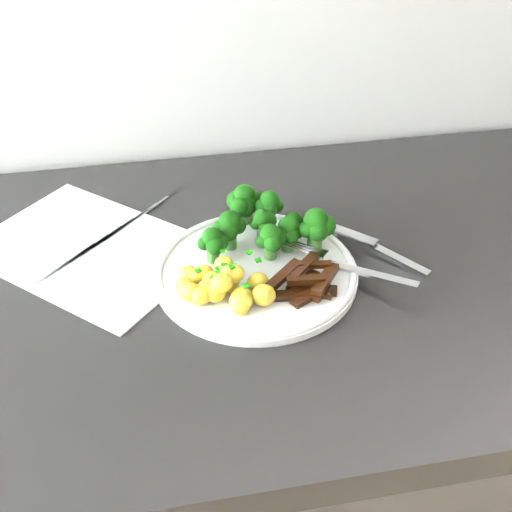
# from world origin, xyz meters

# --- Properties ---
(counter) EXTENTS (2.43, 0.61, 0.91)m
(counter) POSITION_xyz_m (0.06, 1.67, 0.46)
(counter) COLOR black
(counter) RESTS_ON ground
(recipe_paper) EXTENTS (0.35, 0.34, 0.00)m
(recipe_paper) POSITION_xyz_m (-0.12, 1.76, 0.91)
(recipe_paper) COLOR white
(recipe_paper) RESTS_ON counter
(plate) EXTENTS (0.25, 0.25, 0.01)m
(plate) POSITION_xyz_m (0.08, 1.66, 0.92)
(plate) COLOR white
(plate) RESTS_ON counter
(broccoli) EXTENTS (0.17, 0.13, 0.06)m
(broccoli) POSITION_xyz_m (0.10, 1.72, 0.95)
(broccoli) COLOR #316324
(broccoli) RESTS_ON plate
(potatoes) EXTENTS (0.11, 0.09, 0.04)m
(potatoes) POSITION_xyz_m (0.03, 1.63, 0.93)
(potatoes) COLOR gold
(potatoes) RESTS_ON plate
(beef_strips) EXTENTS (0.09, 0.08, 0.03)m
(beef_strips) POSITION_xyz_m (0.13, 1.62, 0.93)
(beef_strips) COLOR black
(beef_strips) RESTS_ON plate
(fork) EXTENTS (0.14, 0.12, 0.02)m
(fork) POSITION_xyz_m (0.19, 1.64, 0.93)
(fork) COLOR #B7B7BC
(fork) RESTS_ON plate
(knife) EXTENTS (0.12, 0.14, 0.02)m
(knife) POSITION_xyz_m (0.24, 1.67, 0.92)
(knife) COLOR #B7B7BC
(knife) RESTS_ON plate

